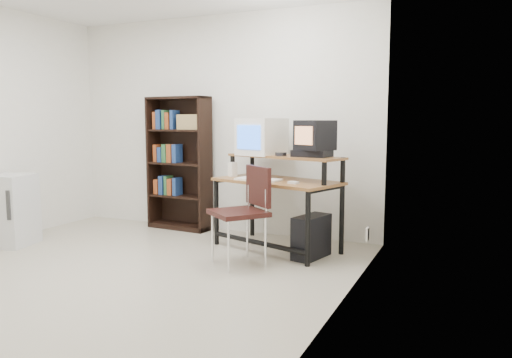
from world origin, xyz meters
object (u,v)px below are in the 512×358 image
at_px(bookshelf, 180,161).
at_px(crt_tv, 315,135).
at_px(computer_desk, 278,183).
at_px(school_chair, 246,204).
at_px(crt_monitor, 261,137).
at_px(mini_fridge, 9,210).
at_px(pc_tower, 311,237).

bearing_deg(bookshelf, crt_tv, -8.04).
distance_m(computer_desk, school_chair, 0.66).
bearing_deg(bookshelf, crt_monitor, -7.39).
bearing_deg(mini_fridge, crt_monitor, 14.44).
xyz_separation_m(school_chair, mini_fridge, (-2.65, -0.38, -0.19)).
height_order(crt_monitor, bookshelf, bookshelf).
bearing_deg(mini_fridge, computer_desk, 8.67).
bearing_deg(bookshelf, school_chair, -32.99).
bearing_deg(mini_fridge, pc_tower, 2.85).
bearing_deg(school_chair, mini_fridge, -133.04).
xyz_separation_m(crt_monitor, crt_tv, (0.65, -0.16, 0.03)).
relative_size(pc_tower, school_chair, 0.49).
distance_m(crt_monitor, pc_tower, 1.25).
bearing_deg(pc_tower, school_chair, -124.30).
bearing_deg(school_chair, crt_monitor, 142.16).
bearing_deg(computer_desk, crt_tv, 22.78).
height_order(computer_desk, school_chair, computer_desk).
bearing_deg(school_chair, pc_tower, 80.39).
height_order(crt_monitor, crt_tv, crt_monitor).
distance_m(crt_tv, pc_tower, 1.02).
distance_m(computer_desk, mini_fridge, 2.92).
relative_size(crt_monitor, school_chair, 0.57).
height_order(computer_desk, pc_tower, computer_desk).
distance_m(computer_desk, crt_monitor, 0.58).
relative_size(crt_monitor, crt_tv, 1.23).
bearing_deg(crt_tv, bookshelf, -165.78).
distance_m(computer_desk, crt_tv, 0.63).
bearing_deg(mini_fridge, school_chair, -3.67).
xyz_separation_m(crt_tv, pc_tower, (0.05, -0.22, -0.99)).
bearing_deg(pc_tower, crt_tv, 116.07).
height_order(computer_desk, crt_monitor, crt_monitor).
relative_size(crt_monitor, mini_fridge, 0.68).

